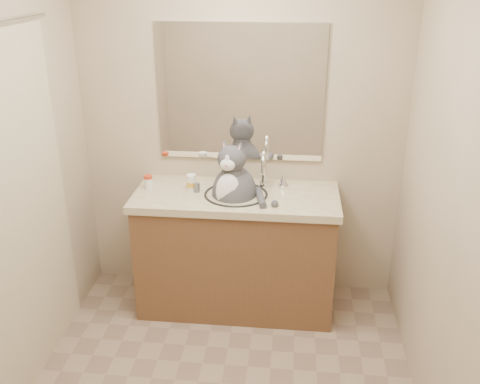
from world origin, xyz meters
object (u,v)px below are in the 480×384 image
cat (234,191)px  pill_bottle_orange (191,183)px  pill_bottle_redcap (148,182)px  grey_canister (197,188)px

cat → pill_bottle_orange: bearing=-176.2°
pill_bottle_redcap → pill_bottle_orange: size_ratio=0.89×
cat → pill_bottle_redcap: bearing=-170.4°
cat → pill_bottle_redcap: size_ratio=6.23×
pill_bottle_redcap → grey_canister: size_ratio=1.55×
grey_canister → pill_bottle_orange: bearing=145.1°
cat → pill_bottle_redcap: (-0.58, 0.04, 0.02)m
grey_canister → cat: bearing=-5.3°
pill_bottle_redcap → grey_canister: bearing=-3.7°
cat → grey_canister: 0.25m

